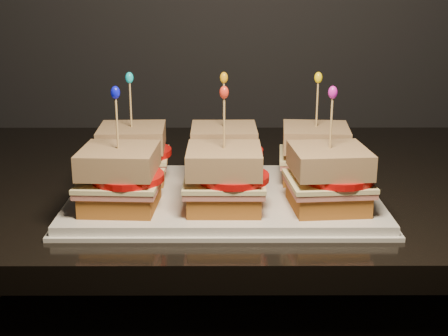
{
  "coord_description": "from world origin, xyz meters",
  "views": [
    {
      "loc": [
        -0.35,
        0.64,
        1.18
      ],
      "look_at": [
        -0.35,
        1.51,
        0.92
      ],
      "focal_mm": 50.0,
      "sensor_mm": 36.0,
      "label": 1
    }
  ],
  "objects": [
    {
      "name": "sandwich_5_ham",
      "position": [
        -0.2,
        1.44,
        0.92
      ],
      "size": [
        0.11,
        0.11,
        0.01
      ],
      "primitive_type": "cube",
      "rotation": [
        0.0,
        0.0,
        0.08
      ],
      "color": "#C56A5E",
      "rests_on": "sandwich_5_bread_bot"
    },
    {
      "name": "sandwich_3_bread_bot",
      "position": [
        -0.49,
        1.44,
        0.9
      ],
      "size": [
        0.1,
        0.1,
        0.03
      ],
      "primitive_type": "cube",
      "rotation": [
        0.0,
        0.0,
        -0.05
      ],
      "color": "brown",
      "rests_on": "platter"
    },
    {
      "name": "sandwich_4_bread_bot",
      "position": [
        -0.35,
        1.44,
        0.9
      ],
      "size": [
        0.1,
        0.1,
        0.03
      ],
      "primitive_type": "cube",
      "rotation": [
        0.0,
        0.0,
        -0.01
      ],
      "color": "brown",
      "rests_on": "platter"
    },
    {
      "name": "sandwich_2_bread_top",
      "position": [
        -0.2,
        1.57,
        0.95
      ],
      "size": [
        0.11,
        0.11,
        0.03
      ],
      "primitive_type": "cube",
      "rotation": [
        0.0,
        0.0,
        -0.09
      ],
      "color": "brown",
      "rests_on": "sandwich_2_tomato"
    },
    {
      "name": "sandwich_4_tomato",
      "position": [
        -0.33,
        1.44,
        0.93
      ],
      "size": [
        0.1,
        0.1,
        0.01
      ],
      "primitive_type": "cylinder",
      "color": "red",
      "rests_on": "sandwich_4_cheese"
    },
    {
      "name": "sandwich_0_tomato",
      "position": [
        -0.47,
        1.56,
        0.93
      ],
      "size": [
        0.1,
        0.1,
        0.01
      ],
      "primitive_type": "cylinder",
      "color": "red",
      "rests_on": "sandwich_0_cheese"
    },
    {
      "name": "sandwich_0_bread_top",
      "position": [
        -0.49,
        1.57,
        0.95
      ],
      "size": [
        0.1,
        0.1,
        0.03
      ],
      "primitive_type": "cube",
      "rotation": [
        0.0,
        0.0,
        0.04
      ],
      "color": "brown",
      "rests_on": "sandwich_0_tomato"
    },
    {
      "name": "sandwich_1_pick",
      "position": [
        -0.35,
        1.57,
        1.0
      ],
      "size": [
        0.0,
        0.0,
        0.09
      ],
      "primitive_type": "cylinder",
      "color": "tan",
      "rests_on": "sandwich_1_bread_top"
    },
    {
      "name": "sandwich_4_bread_top",
      "position": [
        -0.35,
        1.44,
        0.95
      ],
      "size": [
        0.1,
        0.1,
        0.03
      ],
      "primitive_type": "cube",
      "rotation": [
        0.0,
        0.0,
        -0.01
      ],
      "color": "brown",
      "rests_on": "sandwich_4_tomato"
    },
    {
      "name": "sandwich_3_cheese",
      "position": [
        -0.49,
        1.44,
        0.92
      ],
      "size": [
        0.11,
        0.11,
        0.01
      ],
      "primitive_type": "cube",
      "rotation": [
        0.0,
        0.0,
        -0.05
      ],
      "color": "beige",
      "rests_on": "sandwich_3_ham"
    },
    {
      "name": "sandwich_5_pick",
      "position": [
        -0.2,
        1.44,
        1.0
      ],
      "size": [
        0.0,
        0.0,
        0.09
      ],
      "primitive_type": "cylinder",
      "color": "tan",
      "rests_on": "sandwich_5_bread_top"
    },
    {
      "name": "sandwich_1_frill",
      "position": [
        -0.35,
        1.57,
        1.04
      ],
      "size": [
        0.01,
        0.01,
        0.02
      ],
      "primitive_type": "ellipsoid",
      "color": "orange",
      "rests_on": "sandwich_1_pick"
    },
    {
      "name": "sandwich_2_tomato",
      "position": [
        -0.19,
        1.56,
        0.93
      ],
      "size": [
        0.1,
        0.1,
        0.01
      ],
      "primitive_type": "cylinder",
      "color": "red",
      "rests_on": "sandwich_2_cheese"
    },
    {
      "name": "sandwich_5_frill",
      "position": [
        -0.2,
        1.44,
        1.04
      ],
      "size": [
        0.01,
        0.01,
        0.02
      ],
      "primitive_type": "ellipsoid",
      "color": "#CB19AB",
      "rests_on": "sandwich_5_pick"
    },
    {
      "name": "sandwich_1_bread_top",
      "position": [
        -0.35,
        1.57,
        0.95
      ],
      "size": [
        0.1,
        0.1,
        0.03
      ],
      "primitive_type": "cube",
      "rotation": [
        0.0,
        0.0,
        0.01
      ],
      "color": "brown",
      "rests_on": "sandwich_1_tomato"
    },
    {
      "name": "sandwich_2_frill",
      "position": [
        -0.2,
        1.57,
        1.04
      ],
      "size": [
        0.01,
        0.01,
        0.02
      ],
      "primitive_type": "ellipsoid",
      "color": "yellow",
      "rests_on": "sandwich_2_pick"
    },
    {
      "name": "sandwich_2_cheese",
      "position": [
        -0.2,
        1.57,
        0.92
      ],
      "size": [
        0.12,
        0.11,
        0.01
      ],
      "primitive_type": "cube",
      "rotation": [
        0.0,
        0.0,
        -0.09
      ],
      "color": "beige",
      "rests_on": "sandwich_2_ham"
    },
    {
      "name": "sandwich_0_ham",
      "position": [
        -0.49,
        1.57,
        0.92
      ],
      "size": [
        0.11,
        0.11,
        0.01
      ],
      "primitive_type": "cube",
      "rotation": [
        0.0,
        0.0,
        0.04
      ],
      "color": "#C56A5E",
      "rests_on": "sandwich_0_bread_bot"
    },
    {
      "name": "sandwich_0_cheese",
      "position": [
        -0.49,
        1.57,
        0.92
      ],
      "size": [
        0.11,
        0.11,
        0.01
      ],
      "primitive_type": "cube",
      "rotation": [
        0.0,
        0.0,
        0.04
      ],
      "color": "beige",
      "rests_on": "sandwich_0_ham"
    },
    {
      "name": "sandwich_3_ham",
      "position": [
        -0.49,
        1.44,
        0.92
      ],
      "size": [
        0.11,
        0.11,
        0.01
      ],
      "primitive_type": "cube",
      "rotation": [
        0.0,
        0.0,
        -0.05
      ],
      "color": "#C56A5E",
      "rests_on": "sandwich_3_bread_bot"
    },
    {
      "name": "sandwich_0_bread_bot",
      "position": [
        -0.49,
        1.57,
        0.9
      ],
      "size": [
        0.1,
        0.1,
        0.03
      ],
      "primitive_type": "cube",
      "rotation": [
        0.0,
        0.0,
        0.04
      ],
      "color": "brown",
      "rests_on": "platter"
    },
    {
      "name": "sandwich_2_pick",
      "position": [
        -0.2,
        1.57,
        1.0
      ],
      "size": [
        0.0,
        0.0,
        0.09
      ],
      "primitive_type": "cylinder",
      "color": "tan",
      "rests_on": "sandwich_2_bread_top"
    },
    {
      "name": "sandwich_1_tomato",
      "position": [
        -0.33,
        1.56,
        0.93
      ],
      "size": [
        0.1,
        0.1,
        0.01
      ],
      "primitive_type": "cylinder",
      "color": "red",
      "rests_on": "sandwich_1_cheese"
    },
    {
      "name": "sandwich_4_pick",
      "position": [
        -0.35,
        1.44,
        1.0
      ],
      "size": [
        0.0,
        0.0,
        0.09
      ],
      "primitive_type": "cylinder",
      "color": "tan",
      "rests_on": "sandwich_4_bread_top"
    },
    {
      "name": "platter_rim",
      "position": [
        -0.35,
        1.51,
        0.87
      ],
      "size": [
        0.45,
        0.29,
        0.01
      ],
      "primitive_type": "cube",
      "color": "silver",
      "rests_on": "granite_slab"
    },
    {
      "name": "sandwich_5_bread_top",
      "position": [
        -0.2,
        1.44,
        0.95
      ],
      "size": [
        0.11,
        0.11,
        0.03
      ],
      "primitive_type": "cube",
      "rotation": [
        0.0,
        0.0,
        0.08
      ],
      "color": "brown",
      "rests_on": "sandwich_5_tomato"
    },
    {
      "name": "sandwich_3_pick",
      "position": [
        -0.49,
        1.44,
        1.0
      ],
      "size": [
        0.0,
        0.0,
        0.09
      ],
      "primitive_type": "cylinder",
      "color": "tan",
      "rests_on": "sandwich_3_bread_top"
    },
    {
      "name": "sandwich_3_frill",
      "position": [
        -0.49,
        1.44,
        1.04
      ],
      "size": [
        0.01,
        0.01,
        0.02
      ],
      "primitive_type": "ellipsoid",
      "color": "#0C0FE0",
      "rests_on": "sandwich_3_pick"
    },
    {
      "name": "sandwich_4_ham",
      "position": [
        -0.35,
        1.44,
        0.92
      ],
      "size": [
        0.11,
        0.1,
        0.01
      ],
      "primitive_type": "cube",
      "rotation": [
        0.0,
        0.0,
        -0.01
      ],
      "color": "#C56A5E",
      "rests_on": "sandwich_4_bread_bot"
    },
    {
      "name": "sandwich_0_pick",
      "position": [
        -0.49,
        1.57,
        1.0
      ],
      "size": [
        0.0,
        0.0,
        0.09
      ],
      "primitive_type": "cylinder",
      "color": "tan",
      "rests_on": "sandwich_0_bread_top"
    },
    {
      "name": "sandwich_1_bread_bot",
      "position": [
        -0.35,
        1.57,
        0.9
      ],
      "size": [
        0.1,
        0.1,
        0.03
      ],
      "primitive_type": "cube",
      "rotation": [
        0.0,
        0.0,
        0.01
      ],
      "color": "brown",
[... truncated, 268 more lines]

